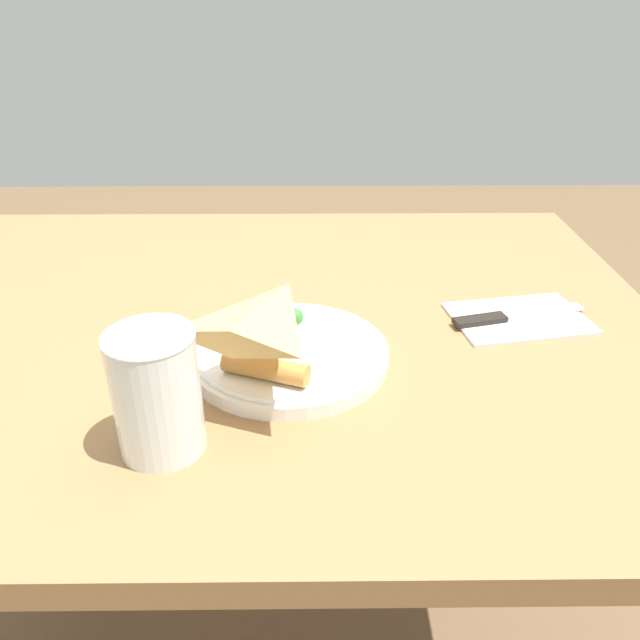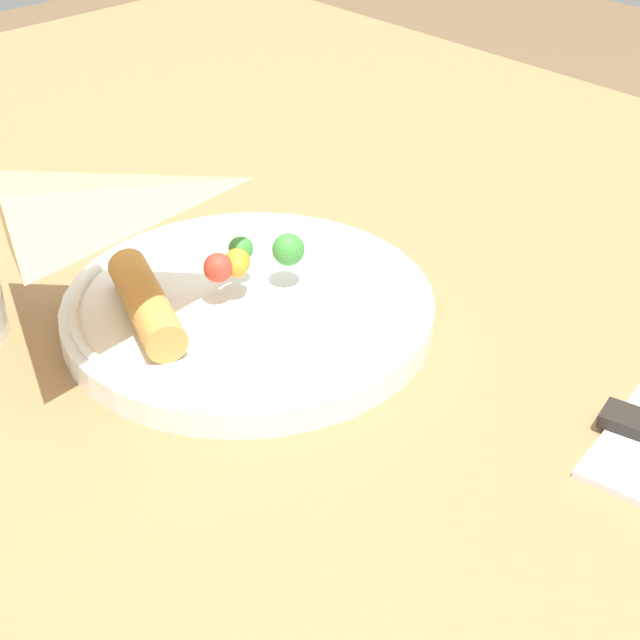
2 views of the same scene
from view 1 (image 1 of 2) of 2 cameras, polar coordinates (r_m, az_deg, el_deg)
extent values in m
cube|color=olive|center=(0.82, -8.05, -0.65)|extent=(1.11, 0.81, 0.03)
cube|color=brown|center=(1.44, -25.92, -6.18)|extent=(0.06, 0.06, 0.68)
cube|color=brown|center=(1.36, 16.73, -6.33)|extent=(0.06, 0.06, 0.68)
cylinder|color=white|center=(0.71, -2.87, -3.19)|extent=(0.23, 0.23, 0.02)
torus|color=white|center=(0.70, -2.88, -2.54)|extent=(0.21, 0.21, 0.01)
pyramid|color=#E0B266|center=(0.70, -2.70, -1.69)|extent=(0.14, 0.16, 0.02)
cylinder|color=#C68942|center=(0.65, -5.01, -4.40)|extent=(0.10, 0.05, 0.02)
sphere|color=#388433|center=(0.70, -4.19, -0.55)|extent=(0.02, 0.02, 0.02)
sphere|color=#388433|center=(0.71, -2.33, 0.28)|extent=(0.02, 0.02, 0.02)
sphere|color=orange|center=(0.69, -3.34, -1.01)|extent=(0.02, 0.02, 0.02)
sphere|color=orange|center=(0.69, -3.11, -1.17)|extent=(0.01, 0.01, 0.01)
sphere|color=red|center=(0.68, -3.51, -1.52)|extent=(0.02, 0.02, 0.02)
cylinder|color=white|center=(0.57, -14.71, -6.47)|extent=(0.08, 0.08, 0.12)
cylinder|color=white|center=(0.58, -14.60, -7.23)|extent=(0.07, 0.07, 0.10)
torus|color=white|center=(0.54, -15.45, -1.48)|extent=(0.08, 0.08, 0.00)
cube|color=silver|center=(0.83, 17.71, 0.15)|extent=(0.18, 0.14, 0.00)
cube|color=black|center=(0.80, 14.41, 0.01)|extent=(0.07, 0.04, 0.01)
cube|color=silver|center=(0.85, 19.69, 0.67)|extent=(0.11, 0.04, 0.00)
ellipsoid|color=silver|center=(0.88, 22.38, 1.06)|extent=(0.02, 0.02, 0.00)
camera|label=2|loc=(0.47, 52.34, 11.97)|focal=55.00mm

